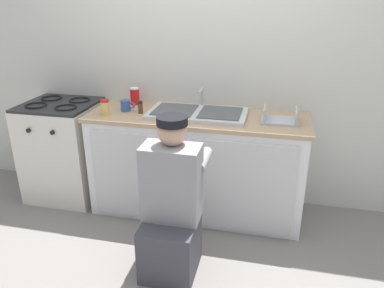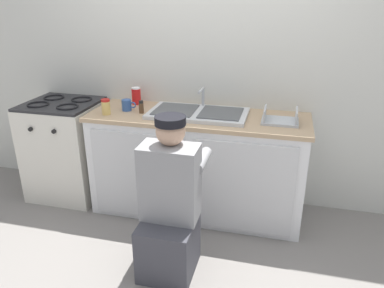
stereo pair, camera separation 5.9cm
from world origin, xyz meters
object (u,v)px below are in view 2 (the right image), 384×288
Objects in this scene: coffee_mug at (127,105)px; dish_rack_tray at (280,119)px; stove_range at (67,149)px; soda_cup_red at (136,96)px; spice_bottle_pepper at (141,107)px; sink_double_basin at (198,113)px; condiment_jar at (106,107)px; plumber_person at (170,210)px.

dish_rack_tray is (1.27, -0.01, -0.02)m from coffee_mug.
soda_cup_red is at bearing 15.90° from stove_range.
spice_bottle_pepper is 0.28m from soda_cup_red.
sink_double_basin is 2.86× the size of dish_rack_tray.
sink_double_basin reaches higher than condiment_jar.
stove_range is 7.18× the size of condiment_jar.
sink_double_basin is 0.76m from condiment_jar.
soda_cup_red is at bearing 163.22° from sink_double_basin.
dish_rack_tray is at bearing -0.78° from stove_range.
coffee_mug is at bearing 179.71° from dish_rack_tray.
sink_double_basin is 0.48m from spice_bottle_pepper.
soda_cup_red is at bearing 88.92° from coffee_mug.
condiment_jar is at bearing -131.76° from coffee_mug.
sink_double_basin is 6.35× the size of coffee_mug.
coffee_mug is 0.19m from condiment_jar.
plumber_person reaches higher than spice_bottle_pepper.
dish_rack_tray is at bearing 49.29° from plumber_person.
sink_double_basin is at bearing 12.31° from condiment_jar.
soda_cup_red is (0.13, 0.35, 0.01)m from condiment_jar.
coffee_mug is 0.83× the size of soda_cup_red.
stove_range is 0.85m from soda_cup_red.
soda_cup_red reaches higher than condiment_jar.
coffee_mug is at bearing -1.74° from stove_range.
stove_range is 3.28× the size of dish_rack_tray.
plumber_person reaches higher than sink_double_basin.
sink_double_basin reaches higher than spice_bottle_pepper.
spice_bottle_pepper is 0.83× the size of coffee_mug.
stove_range is 1.49m from plumber_person.
dish_rack_tray is at bearing -2.47° from sink_double_basin.
sink_double_basin reaches higher than dish_rack_tray.
stove_range is 6.04× the size of soda_cup_red.
spice_bottle_pepper is at bearing -59.96° from soda_cup_red.
plumber_person is (-0.01, -0.80, -0.44)m from sink_double_basin.
stove_range is at bearing 147.66° from plumber_person.
stove_range is 8.75× the size of spice_bottle_pepper.
condiment_jar is 1.40m from dish_rack_tray.
stove_range is at bearing 179.22° from dish_rack_tray.
condiment_jar is (-0.12, -0.14, 0.02)m from coffee_mug.
dish_rack_tray is (1.40, 0.13, -0.04)m from condiment_jar.
soda_cup_red is (0.65, 0.19, 0.50)m from stove_range.
soda_cup_red is (-0.14, 0.24, 0.02)m from spice_bottle_pepper.
sink_double_basin is 0.64m from soda_cup_red.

